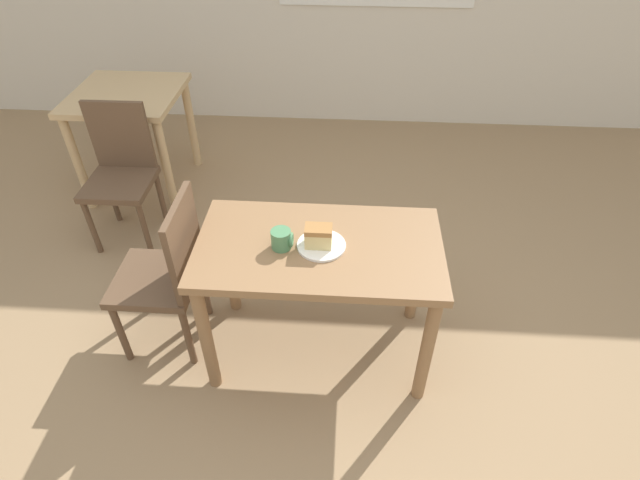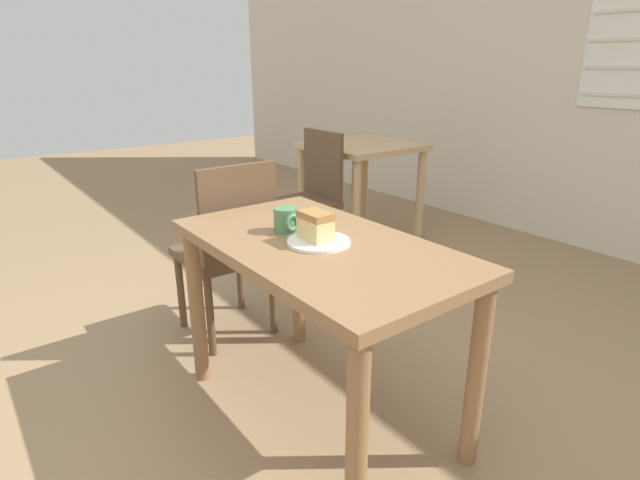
# 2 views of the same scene
# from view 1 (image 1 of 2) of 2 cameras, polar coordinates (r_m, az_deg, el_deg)

# --- Properties ---
(ground_plane) EXTENTS (14.00, 14.00, 0.00)m
(ground_plane) POSITION_cam_1_polar(r_m,az_deg,el_deg) (2.49, -0.42, -18.52)
(ground_plane) COLOR #997A56
(dining_table_near) EXTENTS (1.09, 0.61, 0.71)m
(dining_table_near) POSITION_cam_1_polar(r_m,az_deg,el_deg) (2.26, -0.12, -2.73)
(dining_table_near) COLOR olive
(dining_table_near) RESTS_ON ground_plane
(dining_table_far) EXTENTS (0.71, 0.73, 0.74)m
(dining_table_far) POSITION_cam_1_polar(r_m,az_deg,el_deg) (3.79, -20.90, 13.57)
(dining_table_far) COLOR tan
(dining_table_far) RESTS_ON ground_plane
(chair_near_window) EXTENTS (0.40, 0.40, 0.87)m
(chair_near_window) POSITION_cam_1_polar(r_m,az_deg,el_deg) (2.51, -17.05, -3.48)
(chair_near_window) COLOR brown
(chair_near_window) RESTS_ON ground_plane
(chair_far_corner) EXTENTS (0.40, 0.40, 0.87)m
(chair_far_corner) POSITION_cam_1_polar(r_m,az_deg,el_deg) (3.36, -21.79, 7.40)
(chair_far_corner) COLOR brown
(chair_far_corner) RESTS_ON ground_plane
(plate) EXTENTS (0.21, 0.21, 0.01)m
(plate) POSITION_cam_1_polar(r_m,az_deg,el_deg) (2.17, 0.18, -0.61)
(plate) COLOR white
(plate) RESTS_ON dining_table_near
(cake_slice) EXTENTS (0.12, 0.08, 0.10)m
(cake_slice) POSITION_cam_1_polar(r_m,az_deg,el_deg) (2.13, -0.18, 0.45)
(cake_slice) COLOR #E0C67F
(cake_slice) RESTS_ON plate
(coffee_mug) EXTENTS (0.10, 0.09, 0.09)m
(coffee_mug) POSITION_cam_1_polar(r_m,az_deg,el_deg) (2.15, -4.36, 0.09)
(coffee_mug) COLOR #4C8456
(coffee_mug) RESTS_ON dining_table_near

